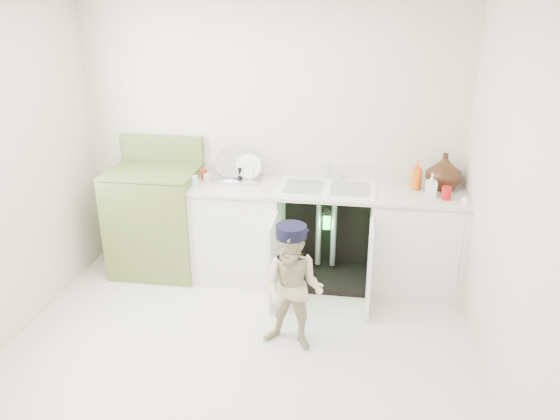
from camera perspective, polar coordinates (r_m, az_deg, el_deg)
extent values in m
plane|color=beige|center=(4.25, -4.35, -14.41)|extent=(3.50, 3.50, 0.00)
cube|color=silver|center=(5.06, -1.01, 7.44)|extent=(3.50, 2.50, 0.02)
cube|color=silver|center=(2.36, -13.34, -10.89)|extent=(3.50, 2.50, 0.02)
cube|color=silver|center=(3.68, 22.69, 0.12)|extent=(2.50, 3.00, 0.02)
cube|color=white|center=(5.09, -4.28, -2.28)|extent=(0.80, 0.60, 0.86)
cube|color=white|center=(5.01, 13.91, -3.33)|extent=(0.80, 0.60, 0.86)
cube|color=black|center=(5.24, 4.95, -1.62)|extent=(0.80, 0.06, 0.86)
cube|color=black|center=(5.17, 4.60, -6.87)|extent=(0.80, 0.60, 0.06)
cylinder|color=gray|center=(5.08, 4.03, -2.12)|extent=(0.05, 0.05, 0.70)
cylinder|color=gray|center=(5.07, 5.61, -2.21)|extent=(0.05, 0.05, 0.70)
cylinder|color=gray|center=(4.96, 4.84, -0.60)|extent=(0.07, 0.18, 0.07)
cube|color=white|center=(4.59, -0.74, -5.45)|extent=(0.03, 0.40, 0.76)
cube|color=white|center=(4.55, 9.32, -6.07)|extent=(0.02, 0.40, 0.76)
cube|color=beige|center=(4.82, 4.90, 2.09)|extent=(2.44, 0.64, 0.03)
cube|color=beige|center=(5.06, 5.16, 4.14)|extent=(2.44, 0.02, 0.15)
cube|color=white|center=(4.81, 4.90, 2.20)|extent=(0.85, 0.55, 0.02)
cube|color=gray|center=(4.83, 2.48, 2.44)|extent=(0.34, 0.40, 0.01)
cube|color=gray|center=(4.80, 7.35, 2.18)|extent=(0.34, 0.40, 0.01)
cylinder|color=silver|center=(4.99, 5.11, 4.06)|extent=(0.03, 0.03, 0.17)
cylinder|color=silver|center=(4.91, 5.10, 4.69)|extent=(0.02, 0.14, 0.02)
cylinder|color=silver|center=(5.00, 6.35, 3.45)|extent=(0.04, 0.04, 0.06)
cylinder|color=white|center=(4.73, 18.31, -3.78)|extent=(0.01, 0.01, 0.70)
cube|color=white|center=(4.67, 18.69, 0.91)|extent=(0.04, 0.02, 0.06)
cube|color=silver|center=(5.04, -4.65, 3.30)|extent=(0.47, 0.32, 0.02)
cylinder|color=silver|center=(5.04, -5.10, 4.30)|extent=(0.30, 0.11, 0.29)
cylinder|color=white|center=(4.99, -3.26, 4.04)|extent=(0.23, 0.06, 0.23)
cylinder|color=silver|center=(4.97, -7.08, 3.89)|extent=(0.01, 0.01, 0.14)
cylinder|color=silver|center=(4.94, -6.02, 3.85)|extent=(0.01, 0.01, 0.14)
cylinder|color=silver|center=(4.92, -4.94, 3.81)|extent=(0.01, 0.01, 0.14)
cylinder|color=silver|center=(4.90, -3.86, 3.76)|extent=(0.01, 0.01, 0.14)
cylinder|color=silver|center=(4.88, -2.77, 3.72)|extent=(0.01, 0.01, 0.14)
imported|color=#4C2F15|center=(4.94, 16.75, 3.88)|extent=(0.31, 0.31, 0.32)
imported|color=#EC5C0C|center=(4.88, 14.09, 3.59)|extent=(0.10, 0.10, 0.26)
imported|color=white|center=(4.76, 15.54, 2.53)|extent=(0.09, 0.09, 0.20)
cylinder|color=#B40F11|center=(4.73, 16.99, 1.71)|extent=(0.08, 0.08, 0.11)
cylinder|color=#B2270F|center=(5.06, -7.94, 3.72)|extent=(0.05, 0.05, 0.10)
cylinder|color=#C9B793|center=(4.98, -7.65, 3.30)|extent=(0.06, 0.06, 0.08)
cylinder|color=black|center=(5.01, -4.18, 3.82)|extent=(0.04, 0.04, 0.12)
cube|color=silver|center=(4.91, -8.92, 3.03)|extent=(0.05, 0.05, 0.09)
cube|color=olive|center=(5.27, -12.77, -1.24)|extent=(0.81, 0.65, 0.98)
cube|color=olive|center=(5.10, -13.24, 3.97)|extent=(0.81, 0.65, 0.02)
cube|color=olive|center=(5.32, -12.26, 6.27)|extent=(0.81, 0.06, 0.25)
cylinder|color=black|center=(5.04, -16.01, 3.40)|extent=(0.18, 0.18, 0.02)
cylinder|color=silver|center=(5.04, -16.03, 3.53)|extent=(0.21, 0.21, 0.01)
cylinder|color=black|center=(5.32, -14.64, 4.49)|extent=(0.18, 0.18, 0.02)
cylinder|color=silver|center=(5.32, -14.66, 4.62)|extent=(0.21, 0.21, 0.01)
cylinder|color=black|center=(4.89, -11.70, 3.24)|extent=(0.18, 0.18, 0.02)
cylinder|color=silver|center=(4.89, -11.71, 3.38)|extent=(0.21, 0.21, 0.01)
cylinder|color=black|center=(5.18, -10.52, 4.37)|extent=(0.18, 0.18, 0.02)
cylinder|color=silver|center=(5.17, -10.53, 4.49)|extent=(0.21, 0.21, 0.01)
imported|color=#BFB489|center=(4.02, 1.38, -8.32)|extent=(0.54, 0.46, 0.97)
cylinder|color=black|center=(3.82, 1.44, -2.41)|extent=(0.26, 0.26, 0.09)
cube|color=black|center=(3.92, 1.92, -2.31)|extent=(0.18, 0.12, 0.01)
cube|color=black|center=(4.56, 4.91, -1.31)|extent=(0.07, 0.01, 0.14)
cube|color=#26F23F|center=(4.55, 4.90, -1.35)|extent=(0.06, 0.00, 0.12)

